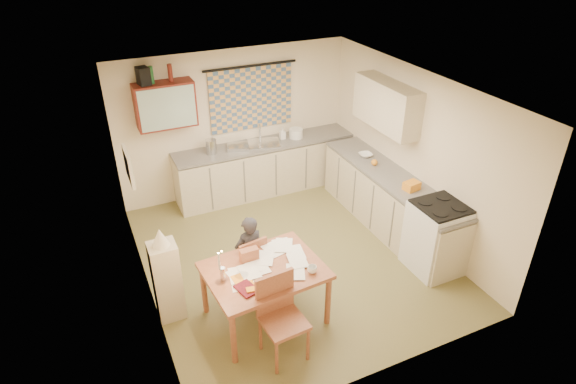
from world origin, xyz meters
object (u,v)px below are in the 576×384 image
counter_back (269,167)px  stove (436,237)px  counter_right (388,202)px  person (249,254)px  shelf_stand (167,281)px  dining_table (265,293)px  chair_far (248,273)px

counter_back → stove: 3.23m
counter_right → person: size_ratio=2.67×
shelf_stand → counter_right: bearing=8.2°
counter_right → dining_table: size_ratio=2.09×
dining_table → person: person is taller
stove → counter_right: bearing=90.0°
counter_right → dining_table: (-2.50, -1.04, -0.07)m
counter_back → shelf_stand: 3.34m
shelf_stand → chair_far: bearing=2.4°
dining_table → person: size_ratio=1.27×
chair_far → person: 0.29m
counter_right → chair_far: (-2.50, -0.47, -0.19)m
counter_right → person: (-2.47, -0.46, 0.10)m
person → counter_right: bearing=-178.1°
shelf_stand → stove: bearing=-9.6°
chair_far → shelf_stand: shelf_stand is taller
counter_back → dining_table: 3.20m
shelf_stand → dining_table: bearing=-27.1°
chair_far → shelf_stand: size_ratio=0.81×
stove → shelf_stand: shelf_stand is taller
counter_back → counter_right: bearing=-57.3°
counter_back → person: (-1.26, -2.34, 0.10)m
counter_right → shelf_stand: (-3.54, -0.51, 0.08)m
person → shelf_stand: size_ratio=1.05×
person → stove: bearing=156.7°
counter_back → stove: (1.21, -2.99, 0.05)m
counter_back → person: bearing=-118.3°
counter_back → stove: stove is taller
chair_far → counter_right: bearing=-179.5°
counter_back → shelf_stand: bearing=-134.2°
counter_right → dining_table: bearing=-157.4°
dining_table → chair_far: size_ratio=1.65×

